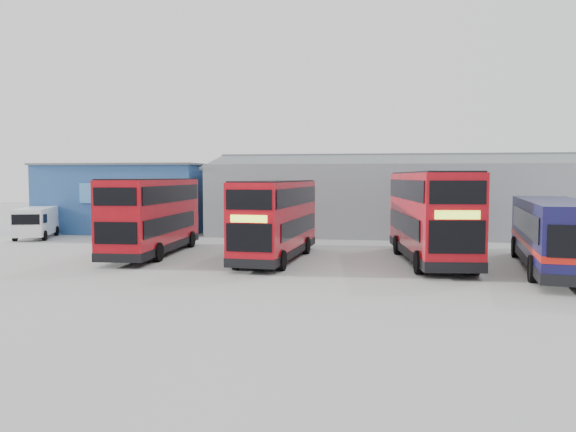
{
  "coord_description": "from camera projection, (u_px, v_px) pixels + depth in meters",
  "views": [
    {
      "loc": [
        4.77,
        -22.85,
        4.14
      ],
      "look_at": [
        0.15,
        6.02,
        2.1
      ],
      "focal_mm": 35.0,
      "sensor_mm": 36.0,
      "label": 1
    }
  ],
  "objects": [
    {
      "name": "ground_plane",
      "position": [
        262.0,
        276.0,
        23.54
      ],
      "size": [
        120.0,
        120.0,
        0.0
      ],
      "primitive_type": "plane",
      "color": "#979792",
      "rests_on": "ground"
    },
    {
      "name": "single_decker_blue",
      "position": [
        555.0,
        236.0,
        24.62
      ],
      "size": [
        4.17,
        11.73,
        3.12
      ],
      "rotation": [
        0.0,
        0.0,
        3.01
      ],
      "color": "#0E113D",
      "rests_on": "ground"
    },
    {
      "name": "maintenance_shed",
      "position": [
        421.0,
        198.0,
        41.8
      ],
      "size": [
        30.5,
        12.0,
        5.89
      ],
      "color": "gray",
      "rests_on": "ground"
    },
    {
      "name": "panel_van",
      "position": [
        36.0,
        221.0,
        37.75
      ],
      "size": [
        3.25,
        5.03,
        2.06
      ],
      "rotation": [
        0.0,
        0.0,
        0.32
      ],
      "color": "white",
      "rests_on": "ground"
    },
    {
      "name": "office_block",
      "position": [
        132.0,
        197.0,
        43.29
      ],
      "size": [
        12.3,
        8.32,
        5.12
      ],
      "color": "navy",
      "rests_on": "ground"
    },
    {
      "name": "double_decker_centre",
      "position": [
        276.0,
        220.0,
        28.01
      ],
      "size": [
        2.92,
        9.5,
        3.96
      ],
      "rotation": [
        0.0,
        0.0,
        -0.07
      ],
      "color": "#B30A14",
      "rests_on": "ground"
    },
    {
      "name": "double_decker_left",
      "position": [
        153.0,
        217.0,
        29.76
      ],
      "size": [
        2.78,
        9.68,
        4.05
      ],
      "rotation": [
        0.0,
        0.0,
        3.19
      ],
      "color": "#B30A14",
      "rests_on": "ground"
    },
    {
      "name": "double_decker_right",
      "position": [
        430.0,
        217.0,
        27.26
      ],
      "size": [
        3.64,
        10.58,
        4.39
      ],
      "rotation": [
        0.0,
        0.0,
        0.11
      ],
      "color": "#B30A14",
      "rests_on": "ground"
    }
  ]
}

